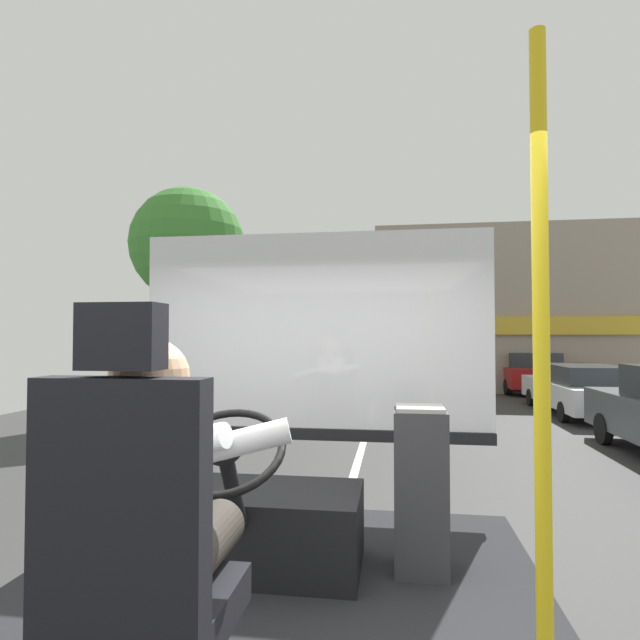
% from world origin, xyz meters
% --- Properties ---
extents(ground, '(18.00, 44.00, 0.06)m').
position_xyz_m(ground, '(0.00, 8.80, -0.02)').
color(ground, '#333333').
extents(driver_seat, '(0.48, 0.48, 1.30)m').
position_xyz_m(driver_seat, '(-0.15, -0.62, 1.28)').
color(driver_seat, black).
rests_on(driver_seat, bus_floor).
extents(bus_driver, '(0.76, 0.54, 0.77)m').
position_xyz_m(bus_driver, '(-0.15, -0.50, 1.45)').
color(bus_driver, '#332D28').
rests_on(bus_driver, driver_seat).
extents(steering_console, '(1.10, 1.04, 0.87)m').
position_xyz_m(steering_console, '(-0.15, 0.62, 0.96)').
color(steering_console, black).
rests_on(steering_console, bus_floor).
extents(handrail_pole, '(0.04, 0.04, 2.05)m').
position_xyz_m(handrail_pole, '(0.97, -0.55, 1.76)').
color(handrail_pole, yellow).
rests_on(handrail_pole, bus_floor).
extents(fare_box, '(0.27, 0.28, 0.84)m').
position_xyz_m(fare_box, '(0.70, 0.71, 1.16)').
color(fare_box, '#333338').
rests_on(fare_box, bus_floor).
extents(windshield_panel, '(2.50, 0.08, 1.48)m').
position_xyz_m(windshield_panel, '(0.00, 1.62, 1.78)').
color(windshield_panel, silver).
extents(street_tree, '(2.75, 2.75, 5.53)m').
position_xyz_m(street_tree, '(-4.40, 9.80, 4.13)').
color(street_tree, '#4C3828').
rests_on(street_tree, ground).
extents(shop_building, '(10.05, 5.62, 5.78)m').
position_xyz_m(shop_building, '(4.93, 18.61, 2.89)').
color(shop_building, gray).
rests_on(shop_building, ground).
extents(parked_car_white, '(1.79, 4.47, 1.23)m').
position_xyz_m(parked_car_white, '(5.13, 11.54, 0.63)').
color(parked_car_white, silver).
rests_on(parked_car_white, ground).
extents(parked_car_red, '(2.01, 4.34, 1.38)m').
position_xyz_m(parked_car_red, '(5.14, 16.87, 0.71)').
color(parked_car_red, maroon).
rests_on(parked_car_red, ground).
extents(parked_car_green, '(1.97, 4.19, 1.34)m').
position_xyz_m(parked_car_green, '(4.78, 21.83, 0.69)').
color(parked_car_green, '#195633').
rests_on(parked_car_green, ground).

